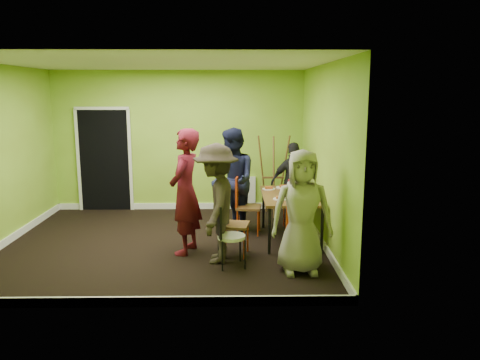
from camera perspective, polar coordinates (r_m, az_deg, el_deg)
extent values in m
plane|color=black|center=(7.62, -9.14, -7.63)|extent=(5.00, 5.00, 0.00)
cube|color=#81A62A|center=(9.52, -7.47, 4.71)|extent=(5.00, 0.04, 2.80)
cube|color=#81A62A|center=(5.12, -13.15, -0.60)|extent=(5.00, 0.04, 2.80)
cube|color=#81A62A|center=(7.36, 10.20, 2.89)|extent=(0.04, 4.50, 2.80)
cube|color=white|center=(7.25, -9.81, 13.89)|extent=(5.00, 4.50, 0.04)
cube|color=black|center=(9.82, -16.17, 2.32)|extent=(1.00, 0.05, 2.04)
cube|color=white|center=(9.58, 0.40, -1.21)|extent=(0.50, 0.04, 0.55)
cylinder|color=black|center=(6.96, 3.61, -6.22)|extent=(0.04, 0.04, 0.71)
cylinder|color=black|center=(7.06, 9.97, -6.11)|extent=(0.04, 0.04, 0.71)
cylinder|color=black|center=(8.29, 2.87, -3.45)|extent=(0.04, 0.04, 0.71)
cylinder|color=black|center=(8.37, 8.22, -3.40)|extent=(0.04, 0.04, 0.71)
cube|color=brown|center=(7.57, 6.19, -1.94)|extent=(0.90, 1.50, 0.04)
cylinder|color=red|center=(8.17, -0.04, -4.55)|extent=(0.03, 0.03, 0.46)
cylinder|color=red|center=(7.84, -0.32, -5.21)|extent=(0.03, 0.03, 0.46)
cylinder|color=red|center=(8.14, 2.38, -4.62)|extent=(0.03, 0.03, 0.46)
cylinder|color=red|center=(7.81, 2.20, -5.29)|extent=(0.03, 0.03, 0.46)
cube|color=brown|center=(7.93, 1.06, -3.33)|extent=(0.45, 0.45, 0.04)
cube|color=red|center=(7.89, -0.32, -1.37)|extent=(0.08, 0.39, 0.51)
cylinder|color=red|center=(7.15, -1.81, -6.82)|extent=(0.03, 0.03, 0.46)
cylinder|color=red|center=(6.83, -2.38, -7.67)|extent=(0.03, 0.03, 0.46)
cylinder|color=red|center=(7.09, 0.94, -6.96)|extent=(0.03, 0.03, 0.46)
cylinder|color=red|center=(6.77, 0.50, -7.83)|extent=(0.03, 0.03, 0.46)
cube|color=brown|center=(6.89, -0.69, -5.51)|extent=(0.47, 0.47, 0.04)
cube|color=red|center=(6.85, -2.28, -3.24)|extent=(0.10, 0.38, 0.51)
cylinder|color=red|center=(8.69, 7.83, -3.83)|extent=(0.02, 0.02, 0.43)
cylinder|color=red|center=(8.73, 5.73, -3.71)|extent=(0.02, 0.02, 0.43)
cylinder|color=red|center=(8.38, 7.56, -4.36)|extent=(0.02, 0.02, 0.43)
cylinder|color=red|center=(8.43, 5.38, -4.24)|extent=(0.02, 0.02, 0.43)
cube|color=brown|center=(8.51, 6.65, -2.64)|extent=(0.47, 0.47, 0.04)
cube|color=red|center=(8.63, 6.87, -0.72)|extent=(0.35, 0.13, 0.47)
cylinder|color=red|center=(6.47, 5.73, -8.92)|extent=(0.02, 0.02, 0.42)
cylinder|color=red|center=(6.44, 8.59, -9.07)|extent=(0.02, 0.02, 0.42)
cylinder|color=red|center=(6.77, 6.04, -8.03)|extent=(0.02, 0.02, 0.42)
cylinder|color=red|center=(6.75, 8.77, -8.16)|extent=(0.02, 0.02, 0.42)
cube|color=brown|center=(6.54, 7.33, -6.79)|extent=(0.45, 0.45, 0.04)
cube|color=red|center=(6.30, 7.24, -5.07)|extent=(0.35, 0.11, 0.47)
cylinder|color=black|center=(6.65, -2.63, -8.38)|extent=(0.02, 0.02, 0.41)
cylinder|color=black|center=(6.36, -2.16, -9.28)|extent=(0.02, 0.02, 0.41)
cylinder|color=black|center=(6.70, 0.02, -8.21)|extent=(0.02, 0.02, 0.41)
cylinder|color=black|center=(6.42, 0.62, -9.09)|extent=(0.02, 0.02, 0.41)
cylinder|color=white|center=(6.46, -1.04, -6.93)|extent=(0.39, 0.39, 0.05)
cube|color=black|center=(6.36, -2.60, -4.97)|extent=(0.10, 0.35, 0.46)
cylinder|color=brown|center=(9.15, 2.76, 0.63)|extent=(0.23, 0.37, 1.57)
cylinder|color=brown|center=(9.19, 5.28, 0.64)|extent=(0.23, 0.37, 1.57)
cylinder|color=brown|center=(8.94, 4.15, 0.38)|extent=(0.03, 0.36, 1.53)
cube|color=brown|center=(9.13, 4.04, 0.30)|extent=(0.42, 0.04, 0.04)
cylinder|color=white|center=(7.95, 3.52, -1.10)|extent=(0.22, 0.22, 0.01)
cylinder|color=white|center=(7.22, 4.94, -2.32)|extent=(0.22, 0.22, 0.01)
cylinder|color=white|center=(8.09, 5.30, -0.91)|extent=(0.25, 0.25, 0.01)
cylinder|color=white|center=(7.09, 6.95, -2.60)|extent=(0.26, 0.26, 0.01)
cylinder|color=white|center=(7.80, 7.97, -1.41)|extent=(0.25, 0.25, 0.01)
cylinder|color=white|center=(7.36, 8.38, -2.16)|extent=(0.25, 0.25, 0.01)
cylinder|color=white|center=(7.58, 6.13, -0.94)|extent=(0.07, 0.07, 0.21)
cylinder|color=#1631A9|center=(7.23, 8.36, -1.66)|extent=(0.08, 0.08, 0.19)
cylinder|color=red|center=(7.73, 5.51, -1.18)|extent=(0.03, 0.03, 0.09)
cylinder|color=black|center=(7.69, 5.28, -1.21)|extent=(0.06, 0.06, 0.09)
cylinder|color=black|center=(8.03, 6.68, -0.73)|extent=(0.06, 0.06, 0.09)
cylinder|color=black|center=(7.16, 7.62, -2.11)|extent=(0.07, 0.07, 0.10)
imported|color=white|center=(7.43, 5.52, -1.64)|extent=(0.12, 0.12, 0.09)
imported|color=white|center=(7.63, 7.42, -1.35)|extent=(0.10, 0.10, 0.10)
imported|color=#580F1B|center=(6.93, -6.69, -1.44)|extent=(0.60, 0.77, 1.86)
imported|color=black|center=(7.95, -0.90, -0.07)|extent=(0.94, 1.05, 1.79)
imported|color=#2E261F|center=(6.55, -2.91, -2.87)|extent=(0.71, 1.13, 1.68)
imported|color=black|center=(8.68, 6.59, -0.27)|extent=(0.90, 0.46, 1.48)
imported|color=gray|center=(6.20, 7.53, -3.89)|extent=(0.82, 0.55, 1.65)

